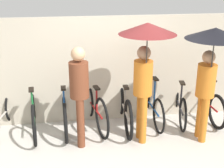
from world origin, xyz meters
TOP-DOWN VIEW (x-y plane):
  - ground_plane at (0.00, 0.00)m, footprint 30.00×30.00m
  - back_wall at (0.00, 1.71)m, footprint 12.00×0.12m
  - parked_bicycle_0 at (-2.00, 1.39)m, footprint 0.50×1.67m
  - parked_bicycle_1 at (-1.43, 1.39)m, footprint 0.44×1.77m
  - parked_bicycle_2 at (-0.86, 1.43)m, footprint 0.44×1.80m
  - parked_bicycle_3 at (-0.29, 1.40)m, footprint 0.50×1.70m
  - parked_bicycle_4 at (0.29, 1.36)m, footprint 0.44×1.79m
  - parked_bicycle_5 at (0.86, 1.47)m, footprint 0.44×1.65m
  - parked_bicycle_6 at (1.43, 1.45)m, footprint 0.49×1.61m
  - parked_bicycle_7 at (2.00, 1.45)m, footprint 0.44×1.64m
  - pedestrian_leading at (-0.58, 0.76)m, footprint 0.32×0.32m
  - pedestrian_center at (0.49, 0.67)m, footprint 0.91×0.91m
  - pedestrian_trailing at (1.55, 0.54)m, footprint 0.94×0.94m

SIDE VIEW (x-z plane):
  - ground_plane at x=0.00m, z-range 0.00..0.00m
  - parked_bicycle_6 at x=1.43m, z-range -0.16..0.86m
  - parked_bicycle_7 at x=2.00m, z-range -0.15..0.86m
  - parked_bicycle_5 at x=0.86m, z-range -0.15..0.87m
  - parked_bicycle_0 at x=-2.00m, z-range -0.15..0.87m
  - parked_bicycle_2 at x=-0.86m, z-range -0.14..0.89m
  - parked_bicycle_4 at x=0.29m, z-range -0.16..0.93m
  - parked_bicycle_1 at x=-1.43m, z-range -0.15..0.92m
  - parked_bicycle_3 at x=-0.29m, z-range -0.09..0.88m
  - pedestrian_leading at x=-0.58m, z-range 0.16..1.90m
  - back_wall at x=0.00m, z-range 0.00..2.08m
  - pedestrian_trailing at x=1.55m, z-range 0.55..2.60m
  - pedestrian_center at x=0.49m, z-range 0.56..2.68m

